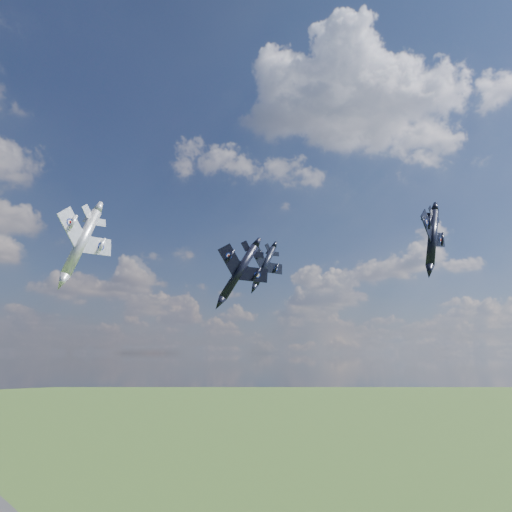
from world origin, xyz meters
TOP-DOWN VIEW (x-y plane):
  - jet_lead_navy at (-5.75, 5.72)m, footprint 14.26×16.24m
  - jet_right_navy at (13.83, -16.06)m, footprint 11.80×14.54m
  - jet_high_navy at (19.82, 29.88)m, footprint 11.69×15.29m
  - jet_left_silver at (-27.07, 15.90)m, footprint 15.68×18.35m

SIDE VIEW (x-z plane):
  - jet_lead_navy at x=-5.75m, z-range 75.27..82.70m
  - jet_left_silver at x=-27.07m, z-range 78.66..86.20m
  - jet_right_navy at x=13.83m, z-range 80.46..86.29m
  - jet_high_navy at x=19.82m, z-range 82.14..89.79m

